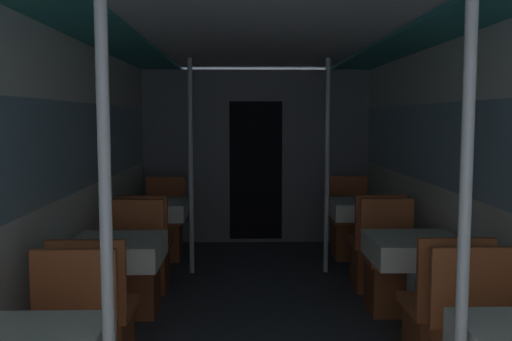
# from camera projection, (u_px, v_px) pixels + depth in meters

# --- Properties ---
(wall_left) EXTENTS (0.05, 8.41, 2.10)m
(wall_left) POSITION_uv_depth(u_px,v_px,m) (62.00, 182.00, 3.89)
(wall_left) COLOR silver
(wall_left) RESTS_ON ground_plane
(wall_right) EXTENTS (0.05, 8.41, 2.10)m
(wall_right) POSITION_uv_depth(u_px,v_px,m) (467.00, 181.00, 3.96)
(wall_right) COLOR silver
(wall_right) RESTS_ON ground_plane
(ceiling_panel) EXTENTS (2.80, 8.41, 0.07)m
(ceiling_panel) POSITION_uv_depth(u_px,v_px,m) (266.00, 26.00, 3.83)
(ceiling_panel) COLOR silver
(ceiling_panel) RESTS_ON wall_left
(bulkhead_far) EXTENTS (2.74, 0.09, 2.10)m
(bulkhead_far) POSITION_uv_depth(u_px,v_px,m) (256.00, 157.00, 6.95)
(bulkhead_far) COLOR slate
(bulkhead_far) RESTS_ON ground_plane
(support_pole_left_0) EXTENTS (0.05, 0.05, 2.10)m
(support_pole_left_0) POSITION_uv_depth(u_px,v_px,m) (107.00, 249.00, 2.10)
(support_pole_left_0) COLOR silver
(support_pole_left_0) RESTS_ON ground_plane
(dining_table_left_1) EXTENTS (0.61, 0.61, 0.71)m
(dining_table_left_1) POSITION_uv_depth(u_px,v_px,m) (117.00, 255.00, 3.85)
(dining_table_left_1) COLOR #4C4C51
(dining_table_left_1) RESTS_ON ground_plane
(chair_left_near_1) EXTENTS (0.43, 0.43, 0.87)m
(chair_left_near_1) POSITION_uv_depth(u_px,v_px,m) (96.00, 334.00, 3.30)
(chair_left_near_1) COLOR brown
(chair_left_near_1) RESTS_ON ground_plane
(chair_left_far_1) EXTENTS (0.43, 0.43, 0.87)m
(chair_left_far_1) POSITION_uv_depth(u_px,v_px,m) (134.00, 278.00, 4.46)
(chair_left_far_1) COLOR brown
(chair_left_far_1) RESTS_ON ground_plane
(dining_table_left_2) EXTENTS (0.61, 0.61, 0.71)m
(dining_table_left_2) POSITION_uv_depth(u_px,v_px,m) (156.00, 212.00, 5.57)
(dining_table_left_2) COLOR #4C4C51
(dining_table_left_2) RESTS_ON ground_plane
(chair_left_near_2) EXTENTS (0.43, 0.43, 0.87)m
(chair_left_near_2) POSITION_uv_depth(u_px,v_px,m) (146.00, 260.00, 5.02)
(chair_left_near_2) COLOR brown
(chair_left_near_2) RESTS_ON ground_plane
(chair_left_far_2) EXTENTS (0.43, 0.43, 0.87)m
(chair_left_far_2) POSITION_uv_depth(u_px,v_px,m) (164.00, 233.00, 6.18)
(chair_left_far_2) COLOR brown
(chair_left_far_2) RESTS_ON ground_plane
(support_pole_left_2) EXTENTS (0.05, 0.05, 2.10)m
(support_pole_left_2) POSITION_uv_depth(u_px,v_px,m) (191.00, 167.00, 5.54)
(support_pole_left_2) COLOR silver
(support_pole_left_2) RESTS_ON ground_plane
(support_pole_right_0) EXTENTS (0.05, 0.05, 2.10)m
(support_pole_right_0) POSITION_uv_depth(u_px,v_px,m) (464.00, 247.00, 2.13)
(support_pole_right_0) COLOR silver
(support_pole_right_0) RESTS_ON ground_plane
(dining_table_right_1) EXTENTS (0.61, 0.61, 0.71)m
(dining_table_right_1) POSITION_uv_depth(u_px,v_px,m) (414.00, 253.00, 3.90)
(dining_table_right_1) COLOR #4C4C51
(dining_table_right_1) RESTS_ON ground_plane
(chair_right_near_1) EXTENTS (0.43, 0.43, 0.87)m
(chair_right_near_1) POSITION_uv_depth(u_px,v_px,m) (443.00, 331.00, 3.35)
(chair_right_near_1) COLOR brown
(chair_right_near_1) RESTS_ON ground_plane
(chair_right_far_1) EXTENTS (0.43, 0.43, 0.87)m
(chair_right_far_1) POSITION_uv_depth(u_px,v_px,m) (391.00, 276.00, 4.51)
(chair_right_far_1) COLOR brown
(chair_right_far_1) RESTS_ON ground_plane
(dining_table_right_2) EXTENTS (0.61, 0.61, 0.71)m
(dining_table_right_2) POSITION_uv_depth(u_px,v_px,m) (362.00, 212.00, 5.62)
(dining_table_right_2) COLOR #4C4C51
(dining_table_right_2) RESTS_ON ground_plane
(chair_right_near_2) EXTENTS (0.43, 0.43, 0.87)m
(chair_right_near_2) POSITION_uv_depth(u_px,v_px,m) (375.00, 259.00, 5.07)
(chair_right_near_2) COLOR brown
(chair_right_near_2) RESTS_ON ground_plane
(chair_right_far_2) EXTENTS (0.43, 0.43, 0.87)m
(chair_right_far_2) POSITION_uv_depth(u_px,v_px,m) (350.00, 232.00, 6.22)
(chair_right_far_2) COLOR brown
(chair_right_far_2) RESTS_ON ground_plane
(support_pole_right_2) EXTENTS (0.05, 0.05, 2.10)m
(support_pole_right_2) POSITION_uv_depth(u_px,v_px,m) (327.00, 167.00, 5.57)
(support_pole_right_2) COLOR silver
(support_pole_right_2) RESTS_ON ground_plane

